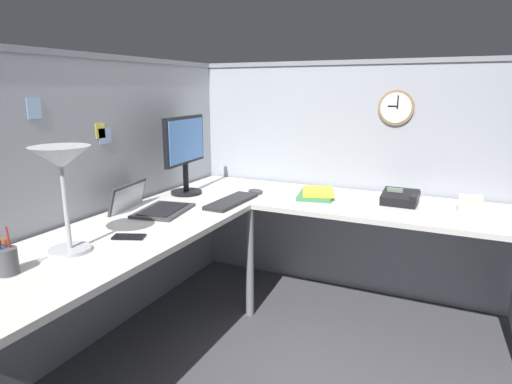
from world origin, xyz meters
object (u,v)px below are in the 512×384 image
office_phone (401,198)px  monitor (185,149)px  desk_lamp_dome (62,166)px  book_stack (317,194)px  keyboard (232,201)px  tissue_box (470,204)px  pen_cup (7,261)px  wall_clock (396,108)px  laptop (148,207)px  computer_mouse (256,191)px  cell_phone (129,237)px

office_phone → monitor: bearing=103.7°
desk_lamp_dome → book_stack: bearing=-25.6°
keyboard → office_phone: office_phone is taller
office_phone → tissue_box: (-0.01, -0.37, 0.01)m
keyboard → pen_cup: (-1.26, 0.26, 0.04)m
keyboard → wall_clock: size_ratio=1.95×
laptop → computer_mouse: 0.73m
pen_cup → office_phone: 2.03m
keyboard → cell_phone: bearing=171.6°
pen_cup → book_stack: size_ratio=0.55×
monitor → wall_clock: wall_clock is taller
desk_lamp_dome → laptop: bearing=9.6°
pen_cup → office_phone: bearing=-35.4°
laptop → book_stack: laptop is taller
computer_mouse → wall_clock: (0.42, -0.79, 0.53)m
laptop → pen_cup: size_ratio=2.40×
monitor → cell_phone: 0.92m
computer_mouse → book_stack: bearing=-77.0°
keyboard → cell_phone: size_ratio=2.99×
pen_cup → book_stack: 1.76m
computer_mouse → pen_cup: pen_cup is taller
laptop → cell_phone: size_ratio=3.00×
keyboard → wall_clock: wall_clock is taller
office_phone → wall_clock: size_ratio=0.95×
laptop → computer_mouse: size_ratio=4.16×
wall_clock → computer_mouse: bearing=118.3°
pen_cup → laptop: bearing=5.4°
computer_mouse → desk_lamp_dome: 1.34m
laptop → keyboard: size_ratio=1.01×
pen_cup → office_phone: (1.66, -1.18, -0.02)m
monitor → computer_mouse: size_ratio=4.81×
monitor → laptop: (-0.43, -0.03, -0.27)m
desk_lamp_dome → tissue_box: desk_lamp_dome is taller
desk_lamp_dome → book_stack: 1.54m
keyboard → computer_mouse: bearing=-4.8°
computer_mouse → cell_phone: computer_mouse is taller
tissue_box → wall_clock: wall_clock is taller
keyboard → desk_lamp_dome: 1.08m
keyboard → pen_cup: pen_cup is taller
desk_lamp_dome → wall_clock: bearing=-31.9°
desk_lamp_dome → keyboard: bearing=-13.3°
monitor → tissue_box: bearing=-79.7°
computer_mouse → desk_lamp_dome: size_ratio=0.23×
computer_mouse → office_phone: bearing=-81.9°
cell_phone → book_stack: bearing=-48.2°
laptop → office_phone: bearing=-59.4°
monitor → keyboard: size_ratio=1.16×
book_stack → tissue_box: tissue_box is taller
laptop → wall_clock: size_ratio=1.97×
laptop → tissue_box: laptop is taller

